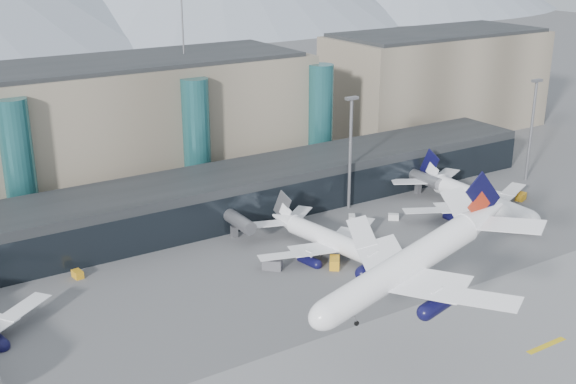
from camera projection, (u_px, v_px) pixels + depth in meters
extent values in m
plane|color=#515154|center=(380.00, 339.00, 110.72)|extent=(900.00, 900.00, 0.00)
cube|color=gold|center=(546.00, 345.00, 108.84)|extent=(8.00, 1.00, 0.02)
cube|color=black|center=(210.00, 199.00, 155.19)|extent=(170.00, 18.00, 10.00)
cube|color=black|center=(229.00, 216.00, 148.44)|extent=(170.00, 0.40, 8.00)
cylinder|color=slate|center=(234.00, 218.00, 146.71)|extent=(2.80, 14.00, 2.80)
cube|color=slate|center=(234.00, 232.00, 147.71)|extent=(1.20, 1.20, 2.40)
cylinder|color=slate|center=(419.00, 177.00, 171.90)|extent=(2.80, 14.00, 2.80)
cube|color=slate|center=(418.00, 188.00, 172.91)|extent=(1.20, 1.20, 2.40)
cube|color=gray|center=(47.00, 137.00, 164.69)|extent=(130.00, 30.00, 30.00)
cube|color=black|center=(39.00, 69.00, 159.49)|extent=(123.50, 28.00, 1.00)
cube|color=gray|center=(436.00, 83.00, 225.17)|extent=(70.00, 30.00, 30.00)
cube|color=black|center=(439.00, 32.00, 219.96)|extent=(66.50, 28.00, 1.00)
cylinder|color=#225C60|center=(19.00, 166.00, 147.26)|extent=(6.40, 6.40, 28.00)
cylinder|color=#225C60|center=(197.00, 138.00, 167.42)|extent=(6.40, 6.40, 28.00)
cylinder|color=#225C60|center=(320.00, 119.00, 185.06)|extent=(6.40, 6.40, 28.00)
cylinder|color=slate|center=(183.00, 25.00, 174.61)|extent=(0.40, 0.40, 16.00)
cylinder|color=slate|center=(350.00, 155.00, 159.83)|extent=(0.70, 0.70, 25.00)
cube|color=slate|center=(352.00, 98.00, 155.53)|extent=(3.00, 1.20, 0.60)
cylinder|color=slate|center=(531.00, 132.00, 178.66)|extent=(0.70, 0.70, 25.00)
cube|color=slate|center=(537.00, 81.00, 174.36)|extent=(3.00, 1.20, 0.60)
cylinder|color=white|center=(411.00, 253.00, 97.24)|extent=(24.52, 4.47, 4.05)
ellipsoid|color=white|center=(337.00, 274.00, 91.25)|extent=(5.74, 4.15, 4.05)
cone|color=white|center=(494.00, 229.00, 104.88)|extent=(7.06, 4.17, 4.05)
cube|color=white|center=(467.00, 280.00, 91.30)|extent=(12.53, 18.37, 0.20)
cylinder|color=black|center=(446.00, 290.00, 92.99)|extent=(4.93, 2.31, 2.23)
cube|color=white|center=(521.00, 239.00, 100.87)|extent=(7.24, 9.68, 0.16)
cube|color=white|center=(381.00, 234.00, 105.35)|extent=(12.99, 18.30, 0.20)
cylinder|color=black|center=(382.00, 254.00, 103.67)|extent=(4.93, 2.31, 2.23)
cube|color=white|center=(470.00, 217.00, 108.74)|extent=(7.46, 9.64, 0.16)
cube|color=black|center=(498.00, 207.00, 103.96)|extent=(6.05, 0.35, 7.13)
cube|color=#AD2B15|center=(492.00, 217.00, 103.85)|extent=(4.05, 0.35, 3.90)
cylinder|color=slate|center=(359.00, 286.00, 93.93)|extent=(0.16, 0.16, 3.24)
cylinder|color=black|center=(359.00, 296.00, 94.41)|extent=(0.72, 0.27, 0.72)
cylinder|color=black|center=(427.00, 285.00, 97.16)|extent=(0.93, 0.38, 0.92)
cylinder|color=black|center=(404.00, 272.00, 101.07)|extent=(0.93, 0.38, 0.92)
cylinder|color=white|center=(326.00, 232.00, 139.84)|extent=(7.43, 22.59, 3.69)
ellipsoid|color=white|center=(369.00, 250.00, 132.06)|extent=(4.52, 5.72, 3.69)
cone|color=white|center=(277.00, 212.00, 149.79)|extent=(4.72, 6.90, 3.69)
cube|color=white|center=(348.00, 223.00, 146.19)|extent=(16.16, 13.53, 0.18)
cylinder|color=black|center=(346.00, 235.00, 144.73)|extent=(2.76, 4.74, 2.03)
cube|color=white|center=(293.00, 206.00, 152.54)|extent=(8.49, 7.59, 0.15)
cube|color=white|center=(290.00, 244.00, 136.13)|extent=(16.78, 9.40, 0.18)
cylinder|color=black|center=(302.00, 252.00, 137.08)|extent=(2.76, 4.74, 2.03)
cube|color=white|center=(261.00, 216.00, 146.91)|extent=(8.86, 5.61, 0.15)
cube|color=slate|center=(276.00, 198.00, 149.02)|extent=(1.16, 5.47, 6.50)
cube|color=white|center=(279.00, 204.00, 148.73)|extent=(0.88, 3.68, 3.55)
cylinder|color=slate|center=(355.00, 256.00, 135.20)|extent=(0.15, 0.15, 2.95)
cylinder|color=black|center=(355.00, 262.00, 135.64)|extent=(0.34, 0.69, 0.66)
cylinder|color=black|center=(330.00, 245.00, 143.15)|extent=(0.47, 0.89, 0.84)
cylinder|color=black|center=(314.00, 251.00, 140.35)|extent=(0.47, 0.89, 0.84)
cylinder|color=white|center=(474.00, 192.00, 159.86)|extent=(4.92, 26.22, 4.33)
ellipsoid|color=white|center=(520.00, 210.00, 149.32)|extent=(4.47, 6.16, 4.33)
cone|color=white|center=(424.00, 171.00, 173.34)|extent=(4.50, 7.56, 4.33)
cube|color=white|center=(497.00, 185.00, 166.14)|extent=(19.64, 13.32, 0.22)
cylinder|color=black|center=(494.00, 198.00, 164.59)|extent=(2.50, 5.28, 2.38)
cube|color=white|center=(440.00, 167.00, 175.81)|extent=(10.35, 7.70, 0.17)
cube|color=white|center=(436.00, 200.00, 157.07)|extent=(19.55, 13.96, 0.22)
cylinder|color=black|center=(448.00, 209.00, 157.70)|extent=(2.50, 5.28, 2.38)
cube|color=white|center=(407.00, 173.00, 170.73)|extent=(10.29, 8.00, 0.17)
cube|color=black|center=(423.00, 157.00, 172.48)|extent=(0.40, 6.47, 7.62)
cube|color=white|center=(426.00, 163.00, 172.01)|extent=(0.40, 4.33, 4.17)
cylinder|color=slate|center=(504.00, 216.00, 153.43)|extent=(0.18, 0.18, 3.46)
cylinder|color=black|center=(503.00, 223.00, 153.94)|extent=(0.29, 0.77, 0.77)
cylinder|color=black|center=(477.00, 206.00, 163.48)|extent=(0.41, 1.00, 0.99)
cylinder|color=black|center=(460.00, 211.00, 160.96)|extent=(0.41, 1.00, 0.99)
cube|color=orange|center=(78.00, 274.00, 130.32)|extent=(1.74, 2.51, 1.35)
cube|color=#4E4E54|center=(272.00, 264.00, 133.50)|extent=(3.88, 3.84, 1.99)
cube|color=silver|center=(352.00, 218.00, 155.86)|extent=(2.51, 2.82, 1.43)
cube|color=orange|center=(521.00, 197.00, 168.48)|extent=(3.37, 2.62, 1.68)
cube|color=silver|center=(393.00, 217.00, 156.86)|extent=(2.60, 2.46, 1.32)
cube|color=orange|center=(335.00, 263.00, 134.23)|extent=(3.51, 3.84, 1.90)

